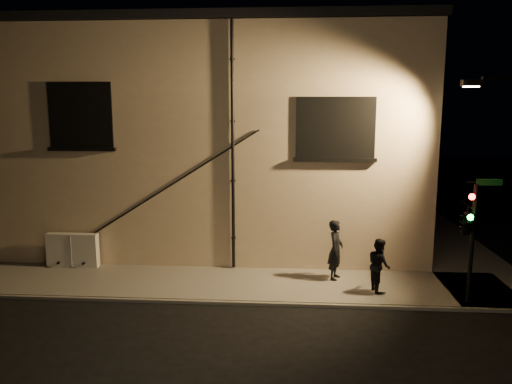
# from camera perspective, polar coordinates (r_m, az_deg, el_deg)

# --- Properties ---
(ground) EXTENTS (90.00, 90.00, 0.00)m
(ground) POSITION_cam_1_polar(r_m,az_deg,el_deg) (14.81, 3.21, -12.82)
(ground) COLOR black
(sidewalk) EXTENTS (21.00, 16.00, 0.12)m
(sidewalk) POSITION_cam_1_polar(r_m,az_deg,el_deg) (18.95, 7.15, -7.59)
(sidewalk) COLOR slate
(sidewalk) RESTS_ON ground
(building) EXTENTS (16.20, 12.23, 8.80)m
(building) POSITION_cam_1_polar(r_m,az_deg,el_deg) (22.93, -3.89, 6.52)
(building) COLOR beige
(building) RESTS_ON ground
(utility_cabinet) EXTENTS (1.81, 0.30, 1.19)m
(utility_cabinet) POSITION_cam_1_polar(r_m,az_deg,el_deg) (18.73, -20.22, -6.25)
(utility_cabinet) COLOR silver
(utility_cabinet) RESTS_ON sidewalk
(pedestrian_a) EXTENTS (0.66, 0.82, 1.96)m
(pedestrian_a) POSITION_cam_1_polar(r_m,az_deg,el_deg) (16.47, 9.08, -6.54)
(pedestrian_a) COLOR black
(pedestrian_a) RESTS_ON sidewalk
(pedestrian_b) EXTENTS (0.78, 0.91, 1.63)m
(pedestrian_b) POSITION_cam_1_polar(r_m,az_deg,el_deg) (15.73, 13.89, -8.10)
(pedestrian_b) COLOR black
(pedestrian_b) RESTS_ON sidewalk
(traffic_signal) EXTENTS (1.23, 2.10, 3.58)m
(traffic_signal) POSITION_cam_1_polar(r_m,az_deg,el_deg) (15.11, 23.03, -3.04)
(traffic_signal) COLOR black
(traffic_signal) RESTS_ON sidewalk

